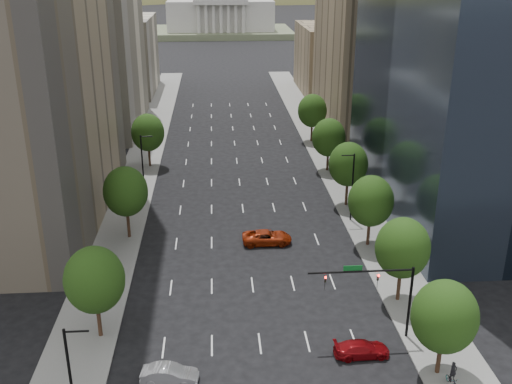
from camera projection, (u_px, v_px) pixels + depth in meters
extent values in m
cube|color=slate|center=(126.00, 211.00, 78.60)|extent=(6.00, 200.00, 0.15)
cube|color=slate|center=(357.00, 205.00, 80.63)|extent=(6.00, 200.00, 0.15)
cube|color=beige|center=(98.00, 36.00, 111.44)|extent=(14.00, 30.00, 35.00)
cube|color=beige|center=(125.00, 55.00, 145.17)|extent=(14.00, 26.00, 18.00)
cube|color=#8C7759|center=(363.00, 49.00, 112.84)|extent=(14.00, 30.00, 30.00)
cube|color=#8C7759|center=(329.00, 59.00, 146.03)|extent=(14.00, 26.00, 16.00)
cylinder|color=#382316|center=(439.00, 354.00, 47.41)|extent=(0.36, 0.36, 3.75)
ellipsoid|color=#1F390F|center=(445.00, 316.00, 46.11)|extent=(5.20, 5.20, 5.98)
cylinder|color=#382316|center=(399.00, 283.00, 57.57)|extent=(0.36, 0.36, 4.00)
ellipsoid|color=#1F390F|center=(403.00, 248.00, 56.18)|extent=(5.20, 5.20, 5.98)
cylinder|color=#382316|center=(369.00, 230.00, 68.71)|extent=(0.36, 0.36, 3.90)
ellipsoid|color=#1F390F|center=(371.00, 201.00, 67.36)|extent=(5.20, 5.20, 5.98)
cylinder|color=#382316|center=(347.00, 191.00, 79.80)|extent=(0.36, 0.36, 4.10)
ellipsoid|color=#1F390F|center=(348.00, 164.00, 78.38)|extent=(5.20, 5.20, 5.98)
cylinder|color=#382316|center=(328.00, 159.00, 92.84)|extent=(0.36, 0.36, 3.80)
ellipsoid|color=#1F390F|center=(329.00, 137.00, 91.53)|extent=(5.20, 5.20, 5.98)
cylinder|color=#382316|center=(312.00, 131.00, 107.64)|extent=(0.36, 0.36, 4.00)
ellipsoid|color=#1F390F|center=(312.00, 111.00, 106.26)|extent=(5.20, 5.20, 5.98)
cylinder|color=#382316|center=(99.00, 317.00, 52.03)|extent=(0.36, 0.36, 4.00)
ellipsoid|color=#1F390F|center=(95.00, 280.00, 50.64)|extent=(5.20, 5.20, 5.98)
cylinder|color=#382316|center=(128.00, 222.00, 70.55)|extent=(0.36, 0.36, 4.15)
ellipsoid|color=#1F390F|center=(126.00, 191.00, 69.11)|extent=(5.20, 5.20, 5.98)
cylinder|color=#382316|center=(149.00, 155.00, 94.69)|extent=(0.36, 0.36, 3.95)
ellipsoid|color=#1F390F|center=(148.00, 133.00, 93.33)|extent=(5.20, 5.20, 5.98)
cylinder|color=black|center=(352.00, 188.00, 74.23)|extent=(0.20, 0.20, 9.00)
cylinder|color=black|center=(348.00, 155.00, 72.59)|extent=(1.60, 0.14, 0.14)
cylinder|color=black|center=(76.00, 331.00, 38.48)|extent=(1.60, 0.14, 0.14)
cylinder|color=black|center=(143.00, 167.00, 81.74)|extent=(0.20, 0.20, 9.00)
cylinder|color=black|center=(146.00, 136.00, 80.21)|extent=(1.60, 0.14, 0.14)
cylinder|color=black|center=(410.00, 303.00, 51.38)|extent=(0.24, 0.24, 7.00)
cylinder|color=black|center=(361.00, 271.00, 49.87)|extent=(9.00, 0.18, 0.18)
imported|color=black|center=(378.00, 277.00, 50.17)|extent=(0.18, 0.22, 1.10)
imported|color=black|center=(325.00, 278.00, 49.88)|extent=(0.18, 0.22, 1.10)
sphere|color=#FF0C07|center=(379.00, 276.00, 49.93)|extent=(0.20, 0.20, 0.20)
sphere|color=#FF0C07|center=(326.00, 277.00, 49.64)|extent=(0.20, 0.20, 0.20)
cube|color=#0C591E|center=(353.00, 268.00, 49.70)|extent=(1.60, 0.06, 0.45)
cube|color=#596647|center=(221.00, 32.00, 255.38)|extent=(60.00, 40.00, 2.50)
cube|color=silver|center=(220.00, 15.00, 252.71)|extent=(44.00, 26.00, 12.00)
cube|color=silver|center=(221.00, 2.00, 237.51)|extent=(22.00, 4.00, 2.00)
ellipsoid|color=olive|center=(64.00, 32.00, 546.42)|extent=(380.00, 342.00, 190.00)
ellipsoid|color=olive|center=(256.00, 35.00, 598.50)|extent=(440.00, 396.00, 240.00)
ellipsoid|color=olive|center=(410.00, 23.00, 644.12)|extent=(360.00, 324.00, 200.00)
imported|color=maroon|center=(362.00, 349.00, 49.98)|extent=(4.78, 2.08, 1.37)
imported|color=#A6A7AC|center=(170.00, 375.00, 46.82)|extent=(4.66, 2.07, 1.49)
imported|color=#93260A|center=(267.00, 237.00, 69.60)|extent=(5.79, 2.68, 1.61)
imported|color=black|center=(452.00, 381.00, 46.39)|extent=(0.85, 1.69, 0.85)
imported|color=black|center=(453.00, 371.00, 46.05)|extent=(0.65, 0.49, 1.63)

